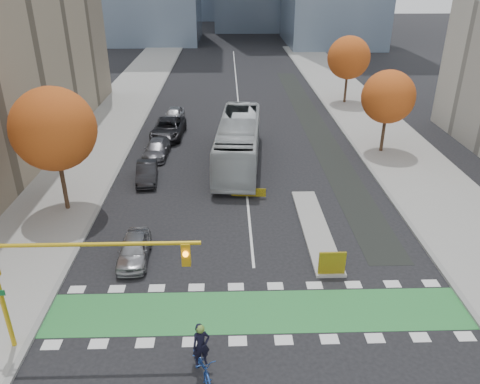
{
  "coord_description": "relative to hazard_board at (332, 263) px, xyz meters",
  "views": [
    {
      "loc": [
        -1.34,
        -15.78,
        14.68
      ],
      "look_at": [
        -0.66,
        8.22,
        3.0
      ],
      "focal_mm": 35.0,
      "sensor_mm": 36.0,
      "label": 1
    }
  ],
  "objects": [
    {
      "name": "ground",
      "position": [
        -4.0,
        -4.2,
        -0.8
      ],
      "size": [
        300.0,
        300.0,
        0.0
      ],
      "primitive_type": "plane",
      "color": "black",
      "rests_on": "ground"
    },
    {
      "name": "sidewalk_west",
      "position": [
        -17.5,
        15.8,
        -0.73
      ],
      "size": [
        7.0,
        120.0,
        0.15
      ],
      "primitive_type": "cube",
      "color": "gray",
      "rests_on": "ground"
    },
    {
      "name": "sidewalk_east",
      "position": [
        9.5,
        15.8,
        -0.73
      ],
      "size": [
        7.0,
        120.0,
        0.15
      ],
      "primitive_type": "cube",
      "color": "gray",
      "rests_on": "ground"
    },
    {
      "name": "curb_west",
      "position": [
        -14.0,
        15.8,
        -0.73
      ],
      "size": [
        0.3,
        120.0,
        0.16
      ],
      "primitive_type": "cube",
      "color": "gray",
      "rests_on": "ground"
    },
    {
      "name": "curb_east",
      "position": [
        6.0,
        15.8,
        -0.73
      ],
      "size": [
        0.3,
        120.0,
        0.16
      ],
      "primitive_type": "cube",
      "color": "gray",
      "rests_on": "ground"
    },
    {
      "name": "bike_crossing",
      "position": [
        -4.0,
        -2.7,
        -0.79
      ],
      "size": [
        20.0,
        3.0,
        0.01
      ],
      "primitive_type": "cube",
      "color": "#287B37",
      "rests_on": "ground"
    },
    {
      "name": "centre_line",
      "position": [
        -4.0,
        35.8,
        -0.8
      ],
      "size": [
        0.15,
        70.0,
        0.01
      ],
      "primitive_type": "cube",
      "color": "silver",
      "rests_on": "ground"
    },
    {
      "name": "bike_lane_paint",
      "position": [
        3.5,
        25.8,
        -0.8
      ],
      "size": [
        2.5,
        50.0,
        0.01
      ],
      "primitive_type": "cube",
      "color": "black",
      "rests_on": "ground"
    },
    {
      "name": "median_island",
      "position": [
        0.0,
        4.8,
        -0.72
      ],
      "size": [
        1.6,
        10.0,
        0.16
      ],
      "primitive_type": "cube",
      "color": "gray",
      "rests_on": "ground"
    },
    {
      "name": "hazard_board",
      "position": [
        0.0,
        0.0,
        0.0
      ],
      "size": [
        1.4,
        0.12,
        1.3
      ],
      "primitive_type": "cube",
      "color": "yellow",
      "rests_on": "median_island"
    },
    {
      "name": "tree_west",
      "position": [
        -16.0,
        7.8,
        4.82
      ],
      "size": [
        5.2,
        5.2,
        8.22
      ],
      "color": "#332114",
      "rests_on": "ground"
    },
    {
      "name": "tree_east_near",
      "position": [
        8.0,
        17.8,
        4.06
      ],
      "size": [
        4.4,
        4.4,
        7.08
      ],
      "color": "#332114",
      "rests_on": "ground"
    },
    {
      "name": "tree_east_far",
      "position": [
        8.5,
        33.8,
        4.44
      ],
      "size": [
        4.8,
        4.8,
        7.65
      ],
      "color": "#332114",
      "rests_on": "ground"
    },
    {
      "name": "traffic_signal_west",
      "position": [
        -11.93,
        -4.71,
        3.23
      ],
      "size": [
        8.53,
        0.56,
        5.2
      ],
      "color": "#BF9914",
      "rests_on": "ground"
    },
    {
      "name": "cyclist",
      "position": [
        -6.45,
        -6.37,
        0.03
      ],
      "size": [
        1.46,
        2.28,
        2.49
      ],
      "rotation": [
        0.0,
        0.0,
        0.36
      ],
      "color": "#21469B",
      "rests_on": "ground"
    },
    {
      "name": "bus",
      "position": [
        -4.45,
        15.61,
        1.06
      ],
      "size": [
        4.25,
        13.58,
        3.72
      ],
      "primitive_type": "imported",
      "rotation": [
        0.0,
        0.0,
        -0.08
      ],
      "color": "#B5BBBE",
      "rests_on": "ground"
    },
    {
      "name": "parked_car_a",
      "position": [
        -10.52,
        1.78,
        -0.12
      ],
      "size": [
        1.7,
        4.02,
        1.36
      ],
      "primitive_type": "imported",
      "rotation": [
        0.0,
        0.0,
        0.03
      ],
      "color": "gray",
      "rests_on": "ground"
    },
    {
      "name": "parked_car_b",
      "position": [
        -11.42,
        12.32,
        -0.12
      ],
      "size": [
        1.87,
        4.27,
        1.37
      ],
      "primitive_type": "imported",
      "rotation": [
        0.0,
        0.0,
        0.1
      ],
      "color": "black",
      "rests_on": "ground"
    },
    {
      "name": "parked_car_c",
      "position": [
        -11.34,
        17.35,
        -0.12
      ],
      "size": [
        2.11,
        4.76,
        1.36
      ],
      "primitive_type": "imported",
      "rotation": [
        0.0,
        0.0,
        -0.04
      ],
      "color": "#545359",
      "rests_on": "ground"
    },
    {
      "name": "parked_car_d",
      "position": [
        -10.9,
        22.35,
        0.03
      ],
      "size": [
        3.12,
        6.14,
        1.66
      ],
      "primitive_type": "imported",
      "rotation": [
        0.0,
        0.0,
        -0.06
      ],
      "color": "black",
      "rests_on": "ground"
    },
    {
      "name": "parked_car_e",
      "position": [
        -10.85,
        27.35,
        -0.09
      ],
      "size": [
        2.13,
        4.35,
        1.43
      ],
      "primitive_type": "imported",
      "rotation": [
        0.0,
        0.0,
        -0.11
      ],
      "color": "#A3A4A9",
      "rests_on": "ground"
    }
  ]
}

